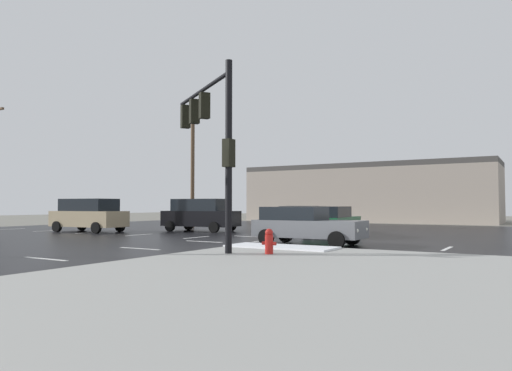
{
  "coord_description": "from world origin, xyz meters",
  "views": [
    {
      "loc": [
        13.12,
        -19.26,
        1.69
      ],
      "look_at": [
        -1.87,
        5.67,
        2.86
      ],
      "focal_mm": 33.42,
      "sensor_mm": 36.0,
      "label": 1
    }
  ],
  "objects_px": {
    "sedan_silver": "(300,216)",
    "utility_pole_far": "(193,162)",
    "suv_black": "(201,214)",
    "fire_hydrant": "(269,241)",
    "sedan_grey": "(305,225)",
    "suv_tan": "(89,214)",
    "sedan_green": "(332,221)",
    "traffic_signal_mast": "(210,128)",
    "sedan_white": "(310,218)"
  },
  "relations": [
    {
      "from": "fire_hydrant",
      "to": "sedan_grey",
      "type": "height_order",
      "value": "sedan_grey"
    },
    {
      "from": "suv_black",
      "to": "sedan_silver",
      "type": "bearing_deg",
      "value": -110.95
    },
    {
      "from": "suv_tan",
      "to": "fire_hydrant",
      "type": "bearing_deg",
      "value": 154.08
    },
    {
      "from": "traffic_signal_mast",
      "to": "suv_black",
      "type": "bearing_deg",
      "value": -16.99
    },
    {
      "from": "sedan_silver",
      "to": "suv_tan",
      "type": "distance_m",
      "value": 15.16
    },
    {
      "from": "fire_hydrant",
      "to": "suv_tan",
      "type": "relative_size",
      "value": 0.16
    },
    {
      "from": "sedan_white",
      "to": "utility_pole_far",
      "type": "distance_m",
      "value": 10.36
    },
    {
      "from": "suv_black",
      "to": "sedan_grey",
      "type": "distance_m",
      "value": 11.53
    },
    {
      "from": "sedan_green",
      "to": "sedan_silver",
      "type": "height_order",
      "value": "same"
    },
    {
      "from": "utility_pole_far",
      "to": "sedan_white",
      "type": "bearing_deg",
      "value": -2.49
    },
    {
      "from": "fire_hydrant",
      "to": "sedan_green",
      "type": "xyz_separation_m",
      "value": [
        -2.03,
        10.32,
        0.32
      ]
    },
    {
      "from": "traffic_signal_mast",
      "to": "sedan_silver",
      "type": "distance_m",
      "value": 20.09
    },
    {
      "from": "sedan_grey",
      "to": "sedan_white",
      "type": "relative_size",
      "value": 1.0
    },
    {
      "from": "suv_tan",
      "to": "utility_pole_far",
      "type": "relative_size",
      "value": 0.54
    },
    {
      "from": "sedan_green",
      "to": "suv_tan",
      "type": "distance_m",
      "value": 14.92
    },
    {
      "from": "sedan_silver",
      "to": "utility_pole_far",
      "type": "xyz_separation_m",
      "value": [
        -6.32,
        -5.04,
        3.94
      ]
    },
    {
      "from": "suv_tan",
      "to": "utility_pole_far",
      "type": "xyz_separation_m",
      "value": [
        1.95,
        7.67,
        3.7
      ]
    },
    {
      "from": "traffic_signal_mast",
      "to": "sedan_white",
      "type": "bearing_deg",
      "value": -46.21
    },
    {
      "from": "fire_hydrant",
      "to": "sedan_white",
      "type": "height_order",
      "value": "sedan_white"
    },
    {
      "from": "suv_black",
      "to": "sedan_white",
      "type": "xyz_separation_m",
      "value": [
        6.02,
        3.2,
        -0.24
      ]
    },
    {
      "from": "fire_hydrant",
      "to": "sedan_green",
      "type": "distance_m",
      "value": 10.53
    },
    {
      "from": "sedan_grey",
      "to": "sedan_silver",
      "type": "xyz_separation_m",
      "value": [
        -7.19,
        14.49,
        0.0
      ]
    },
    {
      "from": "suv_black",
      "to": "suv_tan",
      "type": "relative_size",
      "value": 1.0
    },
    {
      "from": "fire_hydrant",
      "to": "sedan_grey",
      "type": "xyz_separation_m",
      "value": [
        -1.06,
        4.92,
        0.32
      ]
    },
    {
      "from": "sedan_white",
      "to": "utility_pole_far",
      "type": "relative_size",
      "value": 0.5
    },
    {
      "from": "sedan_green",
      "to": "sedan_silver",
      "type": "relative_size",
      "value": 1.01
    },
    {
      "from": "traffic_signal_mast",
      "to": "sedan_white",
      "type": "distance_m",
      "value": 14.16
    },
    {
      "from": "fire_hydrant",
      "to": "suv_tan",
      "type": "distance_m",
      "value": 17.83
    },
    {
      "from": "sedan_silver",
      "to": "suv_tan",
      "type": "xyz_separation_m",
      "value": [
        -8.27,
        -12.71,
        0.24
      ]
    },
    {
      "from": "suv_tan",
      "to": "utility_pole_far",
      "type": "bearing_deg",
      "value": -108.12
    },
    {
      "from": "sedan_grey",
      "to": "suv_tan",
      "type": "bearing_deg",
      "value": 172.52
    },
    {
      "from": "sedan_green",
      "to": "sedan_white",
      "type": "distance_m",
      "value": 4.68
    },
    {
      "from": "sedan_green",
      "to": "utility_pole_far",
      "type": "xyz_separation_m",
      "value": [
        -12.52,
        4.04,
        3.94
      ]
    },
    {
      "from": "fire_hydrant",
      "to": "sedan_silver",
      "type": "bearing_deg",
      "value": 113.01
    },
    {
      "from": "fire_hydrant",
      "to": "suv_black",
      "type": "height_order",
      "value": "suv_black"
    },
    {
      "from": "traffic_signal_mast",
      "to": "fire_hydrant",
      "type": "bearing_deg",
      "value": -155.74
    },
    {
      "from": "suv_black",
      "to": "sedan_grey",
      "type": "height_order",
      "value": "suv_black"
    },
    {
      "from": "fire_hydrant",
      "to": "traffic_signal_mast",
      "type": "bearing_deg",
      "value": 170.35
    },
    {
      "from": "sedan_grey",
      "to": "sedan_silver",
      "type": "relative_size",
      "value": 0.99
    },
    {
      "from": "sedan_silver",
      "to": "sedan_white",
      "type": "distance_m",
      "value": 6.36
    },
    {
      "from": "sedan_grey",
      "to": "traffic_signal_mast",
      "type": "bearing_deg",
      "value": -110.35
    },
    {
      "from": "sedan_silver",
      "to": "suv_tan",
      "type": "bearing_deg",
      "value": -36.12
    },
    {
      "from": "fire_hydrant",
      "to": "sedan_grey",
      "type": "relative_size",
      "value": 0.17
    },
    {
      "from": "sedan_green",
      "to": "utility_pole_far",
      "type": "height_order",
      "value": "utility_pole_far"
    },
    {
      "from": "fire_hydrant",
      "to": "sedan_white",
      "type": "distance_m",
      "value": 14.82
    },
    {
      "from": "suv_tan",
      "to": "sedan_white",
      "type": "relative_size",
      "value": 1.08
    },
    {
      "from": "sedan_grey",
      "to": "sedan_silver",
      "type": "distance_m",
      "value": 16.18
    },
    {
      "from": "sedan_green",
      "to": "sedan_grey",
      "type": "bearing_deg",
      "value": -174.25
    },
    {
      "from": "traffic_signal_mast",
      "to": "suv_tan",
      "type": "relative_size",
      "value": 1.26
    },
    {
      "from": "sedan_white",
      "to": "utility_pole_far",
      "type": "xyz_separation_m",
      "value": [
        -9.57,
        0.42,
        3.94
      ]
    }
  ]
}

